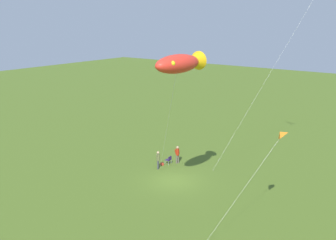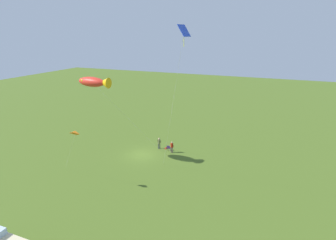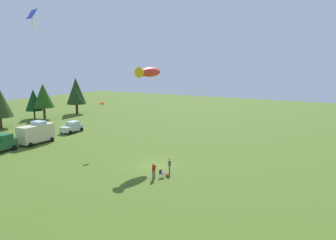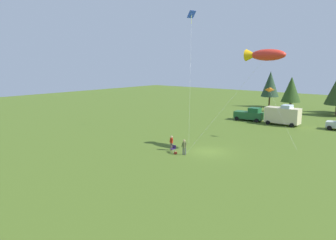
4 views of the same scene
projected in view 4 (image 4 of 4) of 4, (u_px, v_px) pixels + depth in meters
ground_plane at (209, 152)px, 37.43m from camera, size 160.00×160.00×0.00m
person_kite_flyer at (184, 146)px, 36.00m from camera, size 0.53×0.47×1.74m
folding_chair at (173, 148)px, 37.15m from camera, size 0.49×0.49×0.82m
person_spectator at (172, 142)px, 37.90m from camera, size 0.62×0.42×1.74m
backpack_on_grass at (175, 153)px, 36.56m from camera, size 0.33×0.38×0.22m
truck_green_flatbed at (250, 114)px, 57.26m from camera, size 5.13×2.70×2.34m
van_camper_beige at (283, 115)px, 53.25m from camera, size 5.43×2.66×3.34m
kite_large_fish at (264, 55)px, 35.61m from camera, size 8.38×7.30×11.55m
kite_delta_orange at (269, 89)px, 42.25m from camera, size 5.35×3.02×6.97m
kite_diamond_blue at (191, 18)px, 46.61m from camera, size 5.49×7.84×17.37m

